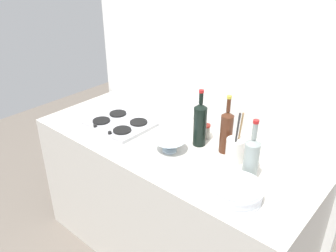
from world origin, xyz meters
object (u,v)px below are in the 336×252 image
(wine_bottle_mid_right, at_px, (226,131))
(utensil_crock, at_px, (235,150))
(condiment_jar_front, at_px, (206,131))
(condiment_jar_rear, at_px, (226,138))
(mixing_bowl, at_px, (170,145))
(stovetop_hob, at_px, (120,123))
(plate_stack, at_px, (237,192))
(wine_bottle_leftmost, at_px, (251,158))
(wine_bottle_mid_left, at_px, (200,124))

(wine_bottle_mid_right, relative_size, utensil_crock, 1.17)
(wine_bottle_mid_right, height_order, condiment_jar_front, wine_bottle_mid_right)
(wine_bottle_mid_right, distance_m, condiment_jar_rear, 0.13)
(mixing_bowl, height_order, condiment_jar_rear, same)
(stovetop_hob, xyz_separation_m, condiment_jar_front, (0.53, 0.23, 0.03))
(plate_stack, distance_m, wine_bottle_leftmost, 0.20)
(mixing_bowl, bearing_deg, stovetop_hob, 176.19)
(plate_stack, height_order, wine_bottle_mid_right, wine_bottle_mid_right)
(wine_bottle_leftmost, relative_size, condiment_jar_rear, 4.51)
(utensil_crock, distance_m, condiment_jar_rear, 0.20)
(wine_bottle_mid_right, relative_size, mixing_bowl, 1.88)
(wine_bottle_leftmost, height_order, wine_bottle_mid_right, wine_bottle_mid_right)
(plate_stack, bearing_deg, stovetop_hob, 171.26)
(wine_bottle_mid_left, distance_m, utensil_crock, 0.27)
(mixing_bowl, xyz_separation_m, condiment_jar_front, (0.07, 0.27, 0.01))
(plate_stack, xyz_separation_m, wine_bottle_mid_left, (-0.44, 0.30, 0.10))
(plate_stack, xyz_separation_m, wine_bottle_mid_right, (-0.27, 0.33, 0.09))
(plate_stack, bearing_deg, wine_bottle_mid_left, 145.89)
(wine_bottle_mid_right, bearing_deg, wine_bottle_leftmost, -32.35)
(wine_bottle_leftmost, height_order, utensil_crock, wine_bottle_leftmost)
(utensil_crock, height_order, condiment_jar_rear, utensil_crock)
(stovetop_hob, height_order, wine_bottle_mid_right, wine_bottle_mid_right)
(condiment_jar_rear, bearing_deg, mixing_bowl, -124.31)
(wine_bottle_mid_left, distance_m, condiment_jar_rear, 0.19)
(wine_bottle_mid_left, bearing_deg, wine_bottle_leftmost, -16.59)
(wine_bottle_leftmost, relative_size, utensil_crock, 1.13)
(plate_stack, relative_size, utensil_crock, 0.82)
(wine_bottle_mid_right, bearing_deg, stovetop_hob, -165.90)
(plate_stack, bearing_deg, condiment_jar_front, 139.51)
(wine_bottle_mid_right, height_order, utensil_crock, wine_bottle_mid_right)
(wine_bottle_mid_left, bearing_deg, stovetop_hob, -165.14)
(wine_bottle_leftmost, bearing_deg, mixing_bowl, -173.49)
(wine_bottle_leftmost, bearing_deg, wine_bottle_mid_left, 163.41)
(condiment_jar_rear, bearing_deg, wine_bottle_mid_left, -134.87)
(utensil_crock, bearing_deg, wine_bottle_leftmost, -33.72)
(wine_bottle_mid_right, bearing_deg, wine_bottle_mid_left, -168.50)
(wine_bottle_leftmost, distance_m, wine_bottle_mid_left, 0.42)
(wine_bottle_mid_right, height_order, mixing_bowl, wine_bottle_mid_right)
(wine_bottle_mid_left, distance_m, wine_bottle_mid_right, 0.16)
(stovetop_hob, bearing_deg, condiment_jar_front, 23.93)
(wine_bottle_leftmost, xyz_separation_m, utensil_crock, (-0.15, 0.10, -0.05))
(stovetop_hob, distance_m, wine_bottle_mid_right, 0.74)
(condiment_jar_rear, bearing_deg, stovetop_hob, -158.57)
(utensil_crock, xyz_separation_m, condiment_jar_front, (-0.27, 0.11, -0.03))
(plate_stack, relative_size, wine_bottle_mid_right, 0.70)
(stovetop_hob, distance_m, plate_stack, 0.99)
(stovetop_hob, relative_size, condiment_jar_rear, 5.42)
(stovetop_hob, distance_m, wine_bottle_leftmost, 0.95)
(wine_bottle_mid_right, relative_size, condiment_jar_rear, 4.65)
(condiment_jar_rear, bearing_deg, condiment_jar_front, -169.69)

